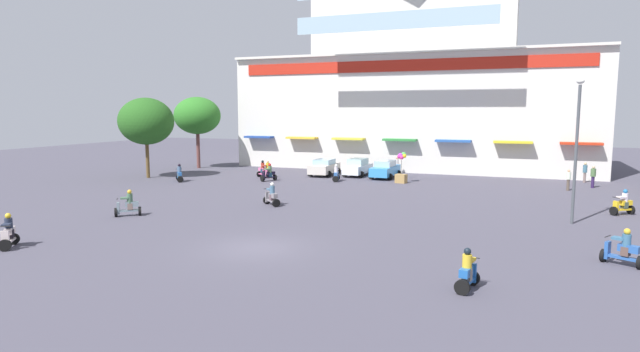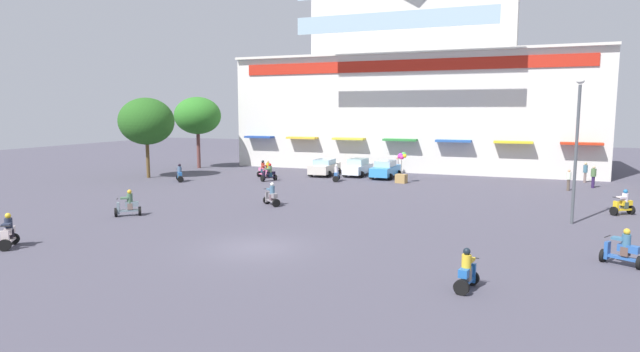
# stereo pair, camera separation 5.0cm
# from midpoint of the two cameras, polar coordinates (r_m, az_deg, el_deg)

# --- Properties ---
(ground_plane) EXTENTS (128.00, 128.00, 0.00)m
(ground_plane) POSITION_cam_midpoint_polar(r_m,az_deg,el_deg) (35.10, 3.08, -2.73)
(ground_plane) COLOR #464451
(colonial_building) EXTENTS (36.24, 17.55, 21.24)m
(colonial_building) POSITION_cam_midpoint_polar(r_m,az_deg,el_deg) (57.33, 10.51, 9.97)
(colonial_building) COLOR silver
(colonial_building) RESTS_ON ground
(plaza_tree_0) EXTENTS (5.13, 4.47, 7.20)m
(plaza_tree_0) POSITION_cam_midpoint_polar(r_m,az_deg,el_deg) (49.16, -18.54, 5.72)
(plaza_tree_0) COLOR brown
(plaza_tree_0) RESTS_ON ground
(plaza_tree_2) EXTENTS (4.98, 4.50, 7.47)m
(plaza_tree_2) POSITION_cam_midpoint_polar(r_m,az_deg,el_deg) (56.08, -13.30, 6.47)
(plaza_tree_2) COLOR brown
(plaza_tree_2) RESTS_ON ground
(parked_car_0) EXTENTS (2.45, 4.34, 1.52)m
(parked_car_0) POSITION_cam_midpoint_polar(r_m,az_deg,el_deg) (48.68, 0.53, 0.99)
(parked_car_0) COLOR beige
(parked_car_0) RESTS_ON ground
(parked_car_1) EXTENTS (2.36, 4.24, 1.61)m
(parked_car_1) POSITION_cam_midpoint_polar(r_m,az_deg,el_deg) (48.43, 4.23, 0.97)
(parked_car_1) COLOR white
(parked_car_1) RESTS_ON ground
(parked_car_2) EXTENTS (2.42, 4.46, 1.58)m
(parked_car_2) POSITION_cam_midpoint_polar(r_m,az_deg,el_deg) (47.13, 7.23, 0.75)
(parked_car_2) COLOR #3488CE
(parked_car_2) RESTS_ON ground
(scooter_rider_0) EXTENTS (1.49, 1.30, 1.51)m
(scooter_rider_0) POSITION_cam_midpoint_polar(r_m,az_deg,el_deg) (33.31, -5.30, -2.21)
(scooter_rider_0) COLOR black
(scooter_rider_0) RESTS_ON ground
(scooter_rider_1) EXTENTS (0.77, 1.38, 1.50)m
(scooter_rider_1) POSITION_cam_midpoint_polar(r_m,az_deg,el_deg) (18.48, 15.92, -10.18)
(scooter_rider_1) COLOR black
(scooter_rider_1) RESTS_ON ground
(scooter_rider_2) EXTENTS (1.31, 1.39, 1.55)m
(scooter_rider_2) POSITION_cam_midpoint_polar(r_m,az_deg,el_deg) (45.93, -15.15, 0.19)
(scooter_rider_2) COLOR black
(scooter_rider_2) RESTS_ON ground
(scooter_rider_3) EXTENTS (1.49, 0.99, 1.57)m
(scooter_rider_3) POSITION_cam_midpoint_polar(r_m,az_deg,el_deg) (47.33, -6.18, 0.62)
(scooter_rider_3) COLOR black
(scooter_rider_3) RESTS_ON ground
(scooter_rider_4) EXTENTS (1.19, 1.37, 1.55)m
(scooter_rider_4) POSITION_cam_midpoint_polar(r_m,az_deg,el_deg) (26.88, -31.01, -5.43)
(scooter_rider_4) COLOR black
(scooter_rider_4) RESTS_ON ground
(scooter_rider_5) EXTENTS (1.20, 1.45, 1.53)m
(scooter_rider_5) POSITION_cam_midpoint_polar(r_m,az_deg,el_deg) (44.93, -5.59, 0.23)
(scooter_rider_5) COLOR black
(scooter_rider_5) RESTS_ON ground
(scooter_rider_6) EXTENTS (1.45, 1.30, 1.54)m
(scooter_rider_6) POSITION_cam_midpoint_polar(r_m,az_deg,el_deg) (31.86, -20.30, -3.04)
(scooter_rider_6) COLOR black
(scooter_rider_6) RESTS_ON ground
(scooter_rider_7) EXTENTS (0.79, 1.42, 1.48)m
(scooter_rider_7) POSITION_cam_midpoint_polar(r_m,az_deg,el_deg) (44.56, 1.85, 0.18)
(scooter_rider_7) COLOR black
(scooter_rider_7) RESTS_ON ground
(scooter_rider_8) EXTENTS (1.54, 1.17, 1.51)m
(scooter_rider_8) POSITION_cam_midpoint_polar(r_m,az_deg,el_deg) (23.68, 30.38, -7.03)
(scooter_rider_8) COLOR black
(scooter_rider_8) RESTS_ON ground
(scooter_rider_9) EXTENTS (1.41, 1.23, 1.51)m
(scooter_rider_9) POSITION_cam_midpoint_polar(r_m,az_deg,el_deg) (35.00, 30.42, -2.71)
(scooter_rider_9) COLOR black
(scooter_rider_9) RESTS_ON ground
(pedestrian_0) EXTENTS (0.34, 0.34, 1.62)m
(pedestrian_0) POSITION_cam_midpoint_polar(r_m,az_deg,el_deg) (50.31, 8.51, 1.29)
(pedestrian_0) COLOR slate
(pedestrian_0) RESTS_ON ground
(pedestrian_1) EXTENTS (0.35, 0.35, 1.63)m
(pedestrian_1) POSITION_cam_midpoint_polar(r_m,az_deg,el_deg) (43.58, 25.71, -0.26)
(pedestrian_1) COLOR brown
(pedestrian_1) RESTS_ON ground
(pedestrian_2) EXTENTS (0.44, 0.44, 1.71)m
(pedestrian_2) POSITION_cam_midpoint_polar(r_m,az_deg,el_deg) (49.12, 27.18, 0.48)
(pedestrian_2) COLOR #77635F
(pedestrian_2) RESTS_ON ground
(pedestrian_3) EXTENTS (0.52, 0.52, 1.75)m
(pedestrian_3) POSITION_cam_midpoint_polar(r_m,az_deg,el_deg) (45.99, 27.89, 0.06)
(pedestrian_3) COLOR #2D1C46
(pedestrian_3) RESTS_ON ground
(pedestrian_4) EXTENTS (0.51, 0.51, 1.55)m
(pedestrian_4) POSITION_cam_midpoint_polar(r_m,az_deg,el_deg) (47.20, -5.70, 0.88)
(pedestrian_4) COLOR #26234F
(pedestrian_4) RESTS_ON ground
(streetlamp_near) EXTENTS (0.40, 0.40, 7.71)m
(streetlamp_near) POSITION_cam_midpoint_polar(r_m,az_deg,el_deg) (30.54, 26.44, 3.43)
(streetlamp_near) COLOR #474C51
(streetlamp_near) RESTS_ON ground
(balloon_vendor_cart) EXTENTS (1.02, 0.88, 2.59)m
(balloon_vendor_cart) POSITION_cam_midpoint_polar(r_m,az_deg,el_deg) (43.96, 8.99, 0.65)
(balloon_vendor_cart) COLOR #9E7C47
(balloon_vendor_cart) RESTS_ON ground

